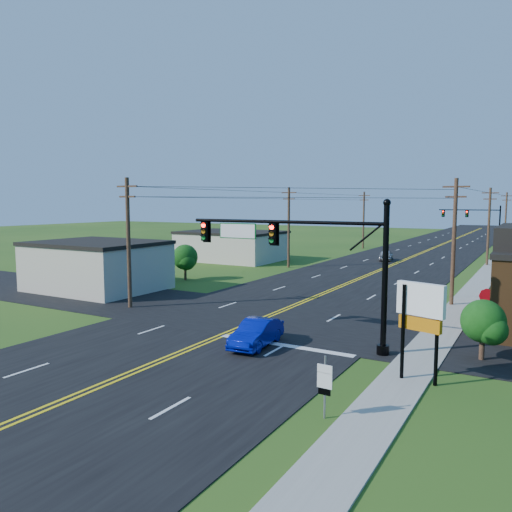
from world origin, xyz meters
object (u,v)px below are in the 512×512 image
Objects in this scene: signal_mast_main at (299,252)px; signal_mast_far at (472,218)px; route_sign at (325,382)px; blue_car at (256,334)px; stop_sign at (486,300)px.

signal_mast_far is (0.10, 72.00, -0.20)m from signal_mast_main.
signal_mast_main is at bearing 122.86° from route_sign.
route_sign is at bearing -50.10° from blue_car.
signal_mast_main is 4.64× the size of stop_sign.
signal_mast_main is 4.71m from blue_car.
stop_sign is (8.26, 7.59, -2.99)m from signal_mast_main.
blue_car is (-1.62, -73.79, -3.87)m from signal_mast_far.
signal_mast_far is at bearing 83.69° from blue_car.
stop_sign is (9.78, 9.38, 1.08)m from blue_car.
route_sign is 0.89× the size of stop_sign.
signal_mast_main is 2.77× the size of blue_car.
signal_mast_far is at bearing 89.92° from signal_mast_main.
signal_mast_main reaches higher than blue_car.
signal_mast_far is 80.22m from route_sign.
blue_car is at bearing -157.72° from stop_sign.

